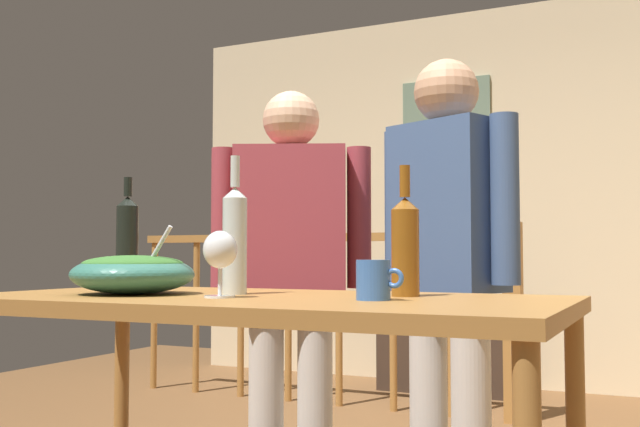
{
  "coord_description": "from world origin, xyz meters",
  "views": [
    {
      "loc": [
        0.98,
        -2.41,
        0.93
      ],
      "look_at": [
        -0.01,
        -0.34,
        1.06
      ],
      "focal_mm": 41.62,
      "sensor_mm": 36.0,
      "label": 1
    }
  ],
  "objects_px": {
    "wine_glass": "(220,252)",
    "person_standing_right": "(448,253)",
    "stair_railing": "(370,300)",
    "salad_bowl": "(133,272)",
    "flat_screen_tv": "(446,297)",
    "serving_table": "(258,325)",
    "person_standing_left": "(291,260)",
    "wine_bottle_amber": "(405,244)",
    "tv_console": "(448,359)",
    "wine_bottle_clear": "(235,238)",
    "framed_picture": "(446,129)",
    "wine_bottle_dark": "(127,240)",
    "mug_blue": "(374,280)"
  },
  "relations": [
    {
      "from": "wine_bottle_dark",
      "to": "wine_bottle_amber",
      "type": "bearing_deg",
      "value": -5.95
    },
    {
      "from": "wine_bottle_clear",
      "to": "tv_console",
      "type": "bearing_deg",
      "value": 95.56
    },
    {
      "from": "framed_picture",
      "to": "salad_bowl",
      "type": "bearing_deg",
      "value": -87.79
    },
    {
      "from": "salad_bowl",
      "to": "wine_bottle_clear",
      "type": "distance_m",
      "value": 0.3
    },
    {
      "from": "wine_bottle_amber",
      "to": "wine_bottle_clear",
      "type": "distance_m",
      "value": 0.47
    },
    {
      "from": "stair_railing",
      "to": "wine_bottle_amber",
      "type": "xyz_separation_m",
      "value": [
        1.04,
        -2.37,
        0.3
      ]
    },
    {
      "from": "flat_screen_tv",
      "to": "wine_bottle_dark",
      "type": "height_order",
      "value": "wine_bottle_dark"
    },
    {
      "from": "wine_bottle_dark",
      "to": "mug_blue",
      "type": "distance_m",
      "value": 1.04
    },
    {
      "from": "mug_blue",
      "to": "wine_bottle_amber",
      "type": "bearing_deg",
      "value": 85.26
    },
    {
      "from": "stair_railing",
      "to": "wine_glass",
      "type": "relative_size",
      "value": 15.16
    },
    {
      "from": "wine_bottle_clear",
      "to": "person_standing_right",
      "type": "height_order",
      "value": "person_standing_right"
    },
    {
      "from": "tv_console",
      "to": "salad_bowl",
      "type": "xyz_separation_m",
      "value": [
        0.06,
        -3.37,
        0.67
      ]
    },
    {
      "from": "salad_bowl",
      "to": "wine_bottle_clear",
      "type": "xyz_separation_m",
      "value": [
        0.26,
        0.11,
        0.09
      ]
    },
    {
      "from": "framed_picture",
      "to": "wine_bottle_dark",
      "type": "distance_m",
      "value": 3.46
    },
    {
      "from": "wine_glass",
      "to": "wine_bottle_clear",
      "type": "xyz_separation_m",
      "value": [
        -0.06,
        0.16,
        0.04
      ]
    },
    {
      "from": "wine_bottle_clear",
      "to": "mug_blue",
      "type": "bearing_deg",
      "value": -10.85
    },
    {
      "from": "wine_bottle_amber",
      "to": "flat_screen_tv",
      "type": "bearing_deg",
      "value": 103.95
    },
    {
      "from": "wine_glass",
      "to": "person_standing_right",
      "type": "xyz_separation_m",
      "value": [
        0.35,
        0.86,
        -0.0
      ]
    },
    {
      "from": "flat_screen_tv",
      "to": "mug_blue",
      "type": "xyz_separation_m",
      "value": [
        0.76,
        -3.31,
        0.23
      ]
    },
    {
      "from": "tv_console",
      "to": "person_standing_left",
      "type": "height_order",
      "value": "person_standing_left"
    },
    {
      "from": "serving_table",
      "to": "person_standing_left",
      "type": "xyz_separation_m",
      "value": [
        -0.3,
        0.75,
        0.17
      ]
    },
    {
      "from": "framed_picture",
      "to": "flat_screen_tv",
      "type": "height_order",
      "value": "framed_picture"
    },
    {
      "from": "stair_railing",
      "to": "person_standing_left",
      "type": "distance_m",
      "value": 1.83
    },
    {
      "from": "stair_railing",
      "to": "tv_console",
      "type": "relative_size",
      "value": 2.86
    },
    {
      "from": "person_standing_right",
      "to": "flat_screen_tv",
      "type": "bearing_deg",
      "value": -50.73
    },
    {
      "from": "wine_bottle_dark",
      "to": "wine_bottle_clear",
      "type": "relative_size",
      "value": 0.96
    },
    {
      "from": "framed_picture",
      "to": "wine_glass",
      "type": "xyz_separation_m",
      "value": [
        0.45,
        -3.71,
        -0.92
      ]
    },
    {
      "from": "salad_bowl",
      "to": "wine_bottle_amber",
      "type": "relative_size",
      "value": 0.98
    },
    {
      "from": "stair_railing",
      "to": "wine_bottle_dark",
      "type": "distance_m",
      "value": 2.29
    },
    {
      "from": "framed_picture",
      "to": "wine_bottle_dark",
      "type": "bearing_deg",
      "value": -92.57
    },
    {
      "from": "mug_blue",
      "to": "person_standing_left",
      "type": "xyz_separation_m",
      "value": [
        -0.64,
        0.79,
        0.04
      ]
    },
    {
      "from": "flat_screen_tv",
      "to": "person_standing_right",
      "type": "relative_size",
      "value": 0.29
    },
    {
      "from": "serving_table",
      "to": "wine_bottle_clear",
      "type": "distance_m",
      "value": 0.26
    },
    {
      "from": "wine_glass",
      "to": "wine_bottle_dark",
      "type": "relative_size",
      "value": 0.46
    },
    {
      "from": "stair_railing",
      "to": "wine_bottle_clear",
      "type": "distance_m",
      "value": 2.56
    },
    {
      "from": "wine_bottle_amber",
      "to": "person_standing_right",
      "type": "distance_m",
      "value": 0.6
    },
    {
      "from": "salad_bowl",
      "to": "wine_bottle_amber",
      "type": "distance_m",
      "value": 0.75
    },
    {
      "from": "stair_railing",
      "to": "person_standing_right",
      "type": "relative_size",
      "value": 1.61
    },
    {
      "from": "serving_table",
      "to": "person_standing_left",
      "type": "distance_m",
      "value": 0.83
    },
    {
      "from": "tv_console",
      "to": "person_standing_left",
      "type": "xyz_separation_m",
      "value": [
        0.12,
        -2.56,
        0.7
      ]
    },
    {
      "from": "mug_blue",
      "to": "person_standing_left",
      "type": "height_order",
      "value": "person_standing_left"
    },
    {
      "from": "wine_glass",
      "to": "wine_bottle_dark",
      "type": "xyz_separation_m",
      "value": [
        -0.6,
        0.36,
        0.04
      ]
    },
    {
      "from": "framed_picture",
      "to": "serving_table",
      "type": "xyz_separation_m",
      "value": [
        0.5,
        -3.6,
        -1.11
      ]
    },
    {
      "from": "tv_console",
      "to": "person_standing_left",
      "type": "bearing_deg",
      "value": -87.24
    },
    {
      "from": "stair_railing",
      "to": "salad_bowl",
      "type": "bearing_deg",
      "value": -82.94
    },
    {
      "from": "framed_picture",
      "to": "tv_console",
      "type": "bearing_deg",
      "value": -74.47
    },
    {
      "from": "stair_railing",
      "to": "flat_screen_tv",
      "type": "bearing_deg",
      "value": 71.05
    },
    {
      "from": "tv_console",
      "to": "wine_bottle_amber",
      "type": "relative_size",
      "value": 2.62
    },
    {
      "from": "wine_glass",
      "to": "wine_bottle_dark",
      "type": "height_order",
      "value": "wine_bottle_dark"
    },
    {
      "from": "serving_table",
      "to": "salad_bowl",
      "type": "height_order",
      "value": "salad_bowl"
    }
  ]
}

